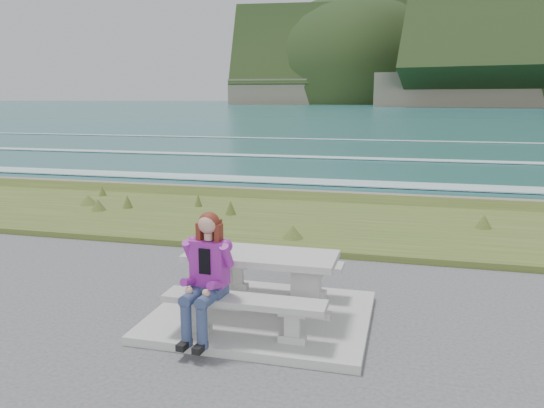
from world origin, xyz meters
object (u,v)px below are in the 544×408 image
bench_landward (244,307)px  bench_seaward (275,267)px  picnic_table (261,266)px  seated_woman (204,294)px

bench_landward → bench_seaward: size_ratio=1.00×
picnic_table → bench_seaward: picnic_table is taller
picnic_table → seated_woman: bearing=-116.0°
bench_landward → bench_seaward: 1.40m
picnic_table → seated_woman: size_ratio=1.31×
bench_seaward → picnic_table: bearing=-90.0°
picnic_table → bench_seaward: size_ratio=1.00×
bench_landward → picnic_table: bearing=90.0°
bench_landward → seated_woman: seated_woman is taller
seated_woman → picnic_table: bearing=69.7°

